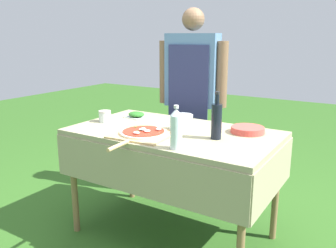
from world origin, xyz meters
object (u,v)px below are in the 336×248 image
object	(u,v)px
person_cook	(192,89)
oil_bottle	(217,120)
sauce_jar	(105,117)
pizza_on_peel	(143,133)
mixing_tub	(182,123)
herb_container	(136,115)
plate_stack	(248,130)
prep_table	(173,143)
water_bottle	(176,129)

from	to	relation	value
person_cook	oil_bottle	world-z (taller)	person_cook
person_cook	sauce_jar	size ratio (longest dim) A/B	17.81
pizza_on_peel	mixing_tub	distance (m)	0.28
herb_container	plate_stack	size ratio (longest dim) A/B	0.80
person_cook	mixing_tub	distance (m)	0.74
mixing_tub	oil_bottle	bearing A→B (deg)	-10.42
prep_table	plate_stack	world-z (taller)	plate_stack
oil_bottle	water_bottle	distance (m)	0.32
person_cook	plate_stack	xyz separation A→B (m)	(0.67, -0.48, -0.16)
prep_table	plate_stack	distance (m)	0.50
mixing_tub	sauce_jar	size ratio (longest dim) A/B	1.52
prep_table	water_bottle	xyz separation A→B (m)	(0.22, -0.33, 0.21)
water_bottle	mixing_tub	xyz separation A→B (m)	(-0.16, 0.35, -0.06)
oil_bottle	plate_stack	distance (m)	0.28
oil_bottle	mixing_tub	xyz separation A→B (m)	(-0.27, 0.05, -0.06)
pizza_on_peel	mixing_tub	bearing A→B (deg)	51.15
person_cook	water_bottle	distance (m)	1.12
prep_table	sauce_jar	bearing A→B (deg)	-174.65
pizza_on_peel	plate_stack	distance (m)	0.68
pizza_on_peel	mixing_tub	world-z (taller)	mixing_tub
person_cook	pizza_on_peel	distance (m)	0.92
water_bottle	pizza_on_peel	bearing A→B (deg)	159.03
prep_table	mixing_tub	xyz separation A→B (m)	(0.06, 0.02, 0.14)
mixing_tub	herb_container	bearing A→B (deg)	162.30
water_bottle	mixing_tub	distance (m)	0.39
herb_container	water_bottle	bearing A→B (deg)	-37.67
mixing_tub	plate_stack	xyz separation A→B (m)	(0.38, 0.19, -0.04)
sauce_jar	prep_table	bearing A→B (deg)	5.35
herb_container	pizza_on_peel	bearing A→B (deg)	-48.52
herb_container	mixing_tub	bearing A→B (deg)	-17.70
oil_bottle	sauce_jar	world-z (taller)	oil_bottle
pizza_on_peel	water_bottle	world-z (taller)	water_bottle
prep_table	pizza_on_peel	xyz separation A→B (m)	(-0.10, -0.20, 0.10)
sauce_jar	person_cook	bearing A→B (deg)	66.57
pizza_on_peel	sauce_jar	size ratio (longest dim) A/B	6.20
person_cook	herb_container	size ratio (longest dim) A/B	9.09
mixing_tub	plate_stack	size ratio (longest dim) A/B	0.62
oil_bottle	water_bottle	size ratio (longest dim) A/B	1.18
person_cook	herb_container	bearing A→B (deg)	59.65
person_cook	plate_stack	bearing A→B (deg)	136.78
person_cook	plate_stack	size ratio (longest dim) A/B	7.28
pizza_on_peel	sauce_jar	distance (m)	0.48
oil_bottle	plate_stack	bearing A→B (deg)	63.66
plate_stack	water_bottle	bearing A→B (deg)	-112.64
person_cook	oil_bottle	xyz separation A→B (m)	(0.56, -0.72, -0.06)
water_bottle	plate_stack	size ratio (longest dim) A/B	1.13
mixing_tub	water_bottle	bearing A→B (deg)	-65.63
prep_table	mixing_tub	bearing A→B (deg)	22.54
mixing_tub	sauce_jar	bearing A→B (deg)	-172.95
sauce_jar	plate_stack	bearing A→B (deg)	14.83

